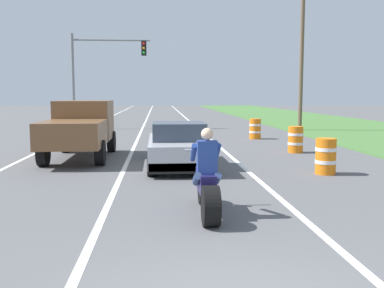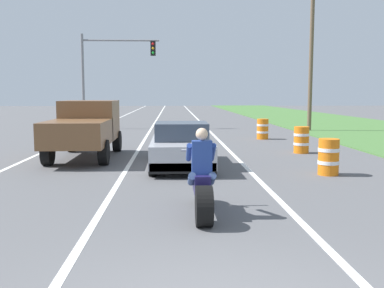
{
  "view_description": "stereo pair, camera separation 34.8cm",
  "coord_description": "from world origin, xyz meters",
  "px_view_note": "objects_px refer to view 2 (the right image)",
  "views": [
    {
      "loc": [
        -0.78,
        -3.85,
        2.22
      ],
      "look_at": [
        0.05,
        6.92,
        1.0
      ],
      "focal_mm": 41.44,
      "sensor_mm": 36.0,
      "label": 1
    },
    {
      "loc": [
        -0.43,
        -3.87,
        2.22
      ],
      "look_at": [
        0.05,
        6.92,
        1.0
      ],
      "focal_mm": 41.44,
      "sensor_mm": 36.0,
      "label": 2
    }
  ],
  "objects_px": {
    "motorcycle_with_rider": "(202,184)",
    "construction_barrel_far": "(263,129)",
    "traffic_light_mast_near": "(107,66)",
    "construction_barrel_nearest": "(329,157)",
    "construction_barrel_mid": "(301,140)",
    "pickup_truck_left_lane_brown": "(85,126)",
    "sports_car_silver": "(181,146)"
  },
  "relations": [
    {
      "from": "motorcycle_with_rider",
      "to": "traffic_light_mast_near",
      "type": "height_order",
      "value": "traffic_light_mast_near"
    },
    {
      "from": "pickup_truck_left_lane_brown",
      "to": "construction_barrel_far",
      "type": "height_order",
      "value": "pickup_truck_left_lane_brown"
    },
    {
      "from": "construction_barrel_far",
      "to": "sports_car_silver",
      "type": "bearing_deg",
      "value": -117.17
    },
    {
      "from": "pickup_truck_left_lane_brown",
      "to": "construction_barrel_mid",
      "type": "xyz_separation_m",
      "value": [
        7.88,
        0.93,
        -0.6
      ]
    },
    {
      "from": "construction_barrel_mid",
      "to": "construction_barrel_far",
      "type": "xyz_separation_m",
      "value": [
        -0.41,
        5.22,
        0.0
      ]
    },
    {
      "from": "motorcycle_with_rider",
      "to": "construction_barrel_far",
      "type": "xyz_separation_m",
      "value": [
        3.93,
        13.76,
        -0.09
      ]
    },
    {
      "from": "pickup_truck_left_lane_brown",
      "to": "traffic_light_mast_near",
      "type": "distance_m",
      "value": 13.66
    },
    {
      "from": "sports_car_silver",
      "to": "traffic_light_mast_near",
      "type": "distance_m",
      "value": 16.27
    },
    {
      "from": "motorcycle_with_rider",
      "to": "construction_barrel_mid",
      "type": "xyz_separation_m",
      "value": [
        4.33,
        8.54,
        -0.09
      ]
    },
    {
      "from": "motorcycle_with_rider",
      "to": "traffic_light_mast_near",
      "type": "relative_size",
      "value": 0.37
    },
    {
      "from": "motorcycle_with_rider",
      "to": "construction_barrel_far",
      "type": "relative_size",
      "value": 2.21
    },
    {
      "from": "pickup_truck_left_lane_brown",
      "to": "construction_barrel_mid",
      "type": "bearing_deg",
      "value": 6.74
    },
    {
      "from": "pickup_truck_left_lane_brown",
      "to": "construction_barrel_nearest",
      "type": "bearing_deg",
      "value": -26.12
    },
    {
      "from": "pickup_truck_left_lane_brown",
      "to": "traffic_light_mast_near",
      "type": "relative_size",
      "value": 0.8
    },
    {
      "from": "traffic_light_mast_near",
      "to": "construction_barrel_nearest",
      "type": "height_order",
      "value": "traffic_light_mast_near"
    },
    {
      "from": "sports_car_silver",
      "to": "traffic_light_mast_near",
      "type": "height_order",
      "value": "traffic_light_mast_near"
    },
    {
      "from": "construction_barrel_nearest",
      "to": "pickup_truck_left_lane_brown",
      "type": "bearing_deg",
      "value": 153.88
    },
    {
      "from": "construction_barrel_nearest",
      "to": "construction_barrel_mid",
      "type": "distance_m",
      "value": 4.55
    },
    {
      "from": "traffic_light_mast_near",
      "to": "motorcycle_with_rider",
      "type": "bearing_deg",
      "value": -77.42
    },
    {
      "from": "sports_car_silver",
      "to": "construction_barrel_mid",
      "type": "relative_size",
      "value": 4.3
    },
    {
      "from": "motorcycle_with_rider",
      "to": "sports_car_silver",
      "type": "relative_size",
      "value": 0.51
    },
    {
      "from": "pickup_truck_left_lane_brown",
      "to": "traffic_light_mast_near",
      "type": "height_order",
      "value": "traffic_light_mast_near"
    },
    {
      "from": "motorcycle_with_rider",
      "to": "pickup_truck_left_lane_brown",
      "type": "height_order",
      "value": "pickup_truck_left_lane_brown"
    },
    {
      "from": "construction_barrel_nearest",
      "to": "construction_barrel_far",
      "type": "height_order",
      "value": "same"
    },
    {
      "from": "motorcycle_with_rider",
      "to": "construction_barrel_nearest",
      "type": "xyz_separation_m",
      "value": [
        3.77,
        4.02,
        -0.09
      ]
    },
    {
      "from": "motorcycle_with_rider",
      "to": "construction_barrel_mid",
      "type": "distance_m",
      "value": 9.58
    },
    {
      "from": "traffic_light_mast_near",
      "to": "construction_barrel_nearest",
      "type": "distance_m",
      "value": 19.19
    },
    {
      "from": "motorcycle_with_rider",
      "to": "sports_car_silver",
      "type": "xyz_separation_m",
      "value": [
        -0.26,
        5.61,
        0.04
      ]
    },
    {
      "from": "sports_car_silver",
      "to": "traffic_light_mast_near",
      "type": "xyz_separation_m",
      "value": [
        -4.41,
        15.29,
        3.39
      ]
    },
    {
      "from": "sports_car_silver",
      "to": "construction_barrel_far",
      "type": "distance_m",
      "value": 9.16
    },
    {
      "from": "construction_barrel_mid",
      "to": "sports_car_silver",
      "type": "bearing_deg",
      "value": -147.43
    },
    {
      "from": "pickup_truck_left_lane_brown",
      "to": "construction_barrel_mid",
      "type": "relative_size",
      "value": 4.8
    }
  ]
}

